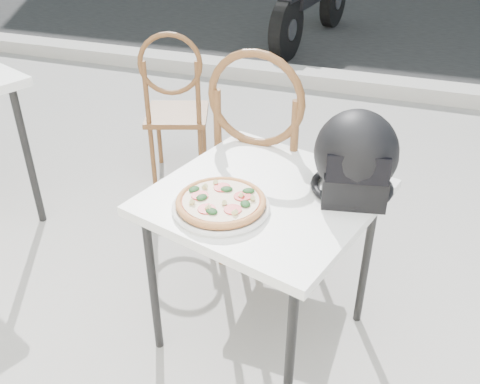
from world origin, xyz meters
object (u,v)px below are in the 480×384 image
(helmet, at_px, (356,158))
(cafe_chair_side, at_px, (175,100))
(plate, at_px, (221,207))
(motorcycle, at_px, (313,0))
(cafe_table_main, at_px, (264,208))
(pizza, at_px, (221,201))
(cafe_chair_main, at_px, (262,151))

(helmet, distance_m, cafe_chair_side, 1.50)
(plate, distance_m, motorcycle, 4.38)
(plate, relative_size, helmet, 0.95)
(cafe_table_main, height_order, cafe_chair_side, cafe_chair_side)
(cafe_chair_side, distance_m, motorcycle, 3.14)
(pizza, xyz_separation_m, cafe_chair_side, (-0.73, 1.19, -0.20))
(helmet, height_order, cafe_chair_main, cafe_chair_main)
(pizza, relative_size, cafe_chair_main, 0.36)
(cafe_chair_main, relative_size, motorcycle, 0.55)
(plate, height_order, pizza, pizza)
(cafe_chair_main, bearing_deg, helmet, 143.22)
(plate, height_order, cafe_chair_side, cafe_chair_side)
(plate, bearing_deg, pizza, 95.53)
(cafe_chair_side, bearing_deg, pizza, 102.90)
(cafe_chair_side, bearing_deg, plate, 102.89)
(plate, distance_m, helmet, 0.49)
(cafe_table_main, relative_size, motorcycle, 0.45)
(plate, xyz_separation_m, cafe_chair_side, (-0.73, 1.19, -0.18))
(plate, xyz_separation_m, helmet, (0.40, 0.26, 0.12))
(motorcycle, bearing_deg, helmet, -67.88)
(cafe_table_main, bearing_deg, cafe_chair_side, 128.89)
(plate, bearing_deg, cafe_chair_main, 93.48)
(motorcycle, bearing_deg, cafe_chair_side, -84.06)
(plate, relative_size, motorcycle, 0.17)
(plate, bearing_deg, cafe_table_main, 53.48)
(cafe_table_main, distance_m, cafe_chair_side, 1.35)
(pizza, relative_size, helmet, 1.12)
(pizza, bearing_deg, motorcycle, 97.97)
(helmet, bearing_deg, cafe_chair_side, 129.48)
(cafe_chair_main, bearing_deg, motorcycle, -79.58)
(cafe_table_main, distance_m, plate, 0.20)
(cafe_table_main, bearing_deg, cafe_chair_main, 107.83)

